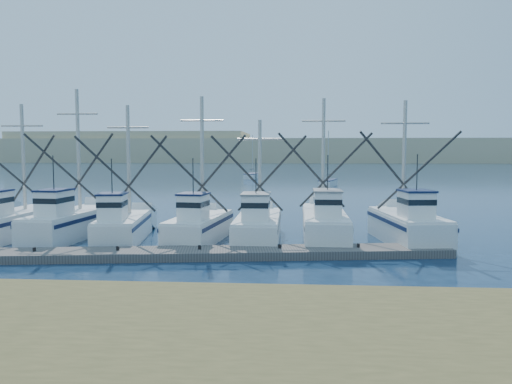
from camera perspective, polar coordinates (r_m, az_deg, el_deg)
ground at (r=19.06m, az=3.83°, el=-11.42°), size 500.00×500.00×0.00m
floating_dock at (r=25.42m, az=-13.29°, el=-6.93°), size 31.25×6.18×0.42m
dune_ridge at (r=228.30m, az=3.98°, el=4.75°), size 360.00×60.00×10.00m
trawler_fleet at (r=30.09m, az=-10.39°, el=-3.58°), size 31.02×9.31×9.08m
sailboat_near at (r=73.81m, az=8.24°, el=1.04°), size 3.18×5.93×8.10m
sailboat_far at (r=92.88m, az=-0.42°, el=1.85°), size 2.75×6.47×8.10m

